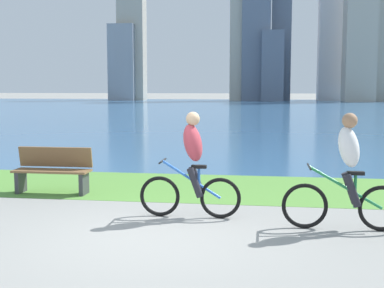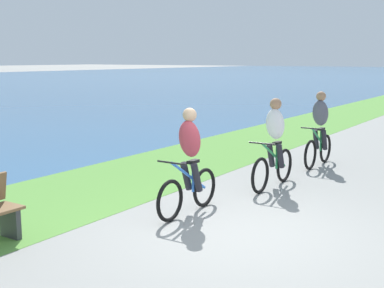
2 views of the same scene
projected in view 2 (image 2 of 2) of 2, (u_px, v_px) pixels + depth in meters
name	position (u px, v px, depth m)	size (l,w,h in m)	color
ground_plane	(240.00, 235.00, 7.29)	(300.00, 300.00, 0.00)	gray
grass_strip_bayside	(60.00, 197.00, 9.26)	(120.00, 3.04, 0.01)	#59933D
cyclist_lead	(189.00, 162.00, 8.17)	(1.63, 0.52, 1.69)	black
cyclist_trailing	(274.00, 144.00, 9.86)	(1.77, 0.52, 1.71)	black
cyclist_distant_rear	(320.00, 130.00, 11.84)	(1.66, 0.52, 1.71)	black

